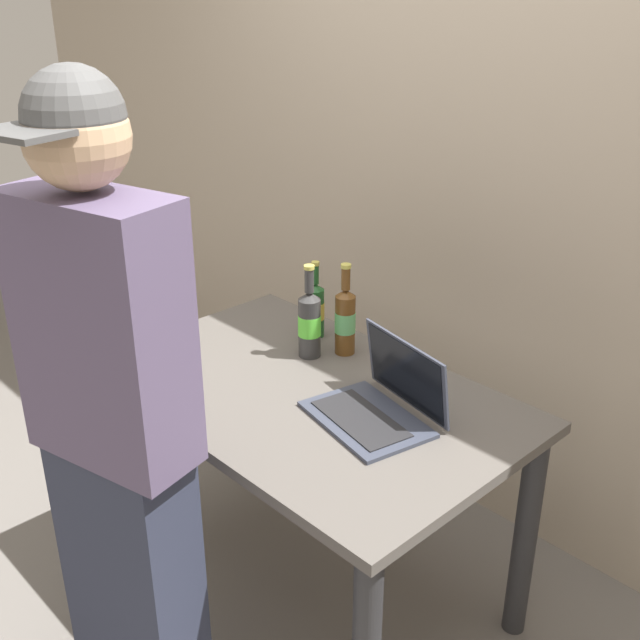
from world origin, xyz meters
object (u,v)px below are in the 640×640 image
at_px(beer_bottle_brown, 315,308).
at_px(person_figure, 115,431).
at_px(beer_bottle_green, 309,322).
at_px(laptop, 381,402).
at_px(beer_bottle_dark, 345,319).

relative_size(beer_bottle_brown, person_figure, 0.15).
bearing_deg(beer_bottle_green, laptop, -15.42).
xyz_separation_m(beer_bottle_brown, beer_bottle_dark, (0.16, -0.02, 0.02)).
bearing_deg(person_figure, beer_bottle_dark, 98.36).
relative_size(laptop, person_figure, 0.23).
bearing_deg(laptop, beer_bottle_green, 164.58).
xyz_separation_m(beer_bottle_green, beer_bottle_dark, (0.06, 0.10, 0.00)).
bearing_deg(beer_bottle_brown, beer_bottle_green, -50.63).
distance_m(beer_bottle_green, person_figure, 0.84).
xyz_separation_m(beer_bottle_dark, person_figure, (0.13, -0.91, 0.04)).
xyz_separation_m(beer_bottle_brown, person_figure, (0.29, -0.93, 0.06)).
distance_m(beer_bottle_brown, person_figure, 0.98).
distance_m(laptop, beer_bottle_green, 0.44).
bearing_deg(beer_bottle_green, beer_bottle_brown, 129.37).
bearing_deg(beer_bottle_brown, person_figure, -72.42).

